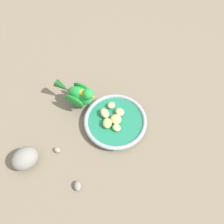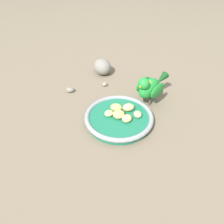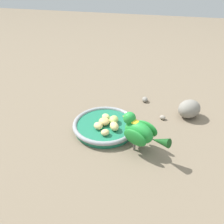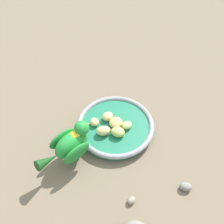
# 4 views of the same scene
# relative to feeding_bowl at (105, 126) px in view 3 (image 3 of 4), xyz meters

# --- Properties ---
(ground_plane) EXTENTS (4.00, 4.00, 0.00)m
(ground_plane) POSITION_rel_feeding_bowl_xyz_m (-0.01, 0.02, -0.02)
(ground_plane) COLOR #756651
(feeding_bowl) EXTENTS (0.22, 0.22, 0.03)m
(feeding_bowl) POSITION_rel_feeding_bowl_xyz_m (0.00, 0.00, 0.00)
(feeding_bowl) COLOR #1E7251
(feeding_bowl) RESTS_ON ground_plane
(apple_piece_0) EXTENTS (0.04, 0.04, 0.02)m
(apple_piece_0) POSITION_rel_feeding_bowl_xyz_m (0.02, 0.03, 0.02)
(apple_piece_0) COLOR #E5C67F
(apple_piece_0) RESTS_ON feeding_bowl
(apple_piece_1) EXTENTS (0.04, 0.04, 0.02)m
(apple_piece_1) POSITION_rel_feeding_bowl_xyz_m (0.00, -0.03, 0.02)
(apple_piece_1) COLOR #C6D17A
(apple_piece_1) RESTS_ON feeding_bowl
(apple_piece_2) EXTENTS (0.04, 0.04, 0.02)m
(apple_piece_2) POSITION_rel_feeding_bowl_xyz_m (-0.02, 0.06, 0.02)
(apple_piece_2) COLOR #E5C67F
(apple_piece_2) RESTS_ON feeding_bowl
(apple_piece_3) EXTENTS (0.03, 0.04, 0.02)m
(apple_piece_3) POSITION_rel_feeding_bowl_xyz_m (-0.03, -0.02, 0.02)
(apple_piece_3) COLOR #B2CC66
(apple_piece_3) RESTS_ON feeding_bowl
(apple_piece_4) EXTENTS (0.05, 0.05, 0.02)m
(apple_piece_4) POSITION_rel_feeding_bowl_xyz_m (0.00, -0.00, 0.02)
(apple_piece_4) COLOR tan
(apple_piece_4) RESTS_ON feeding_bowl
(apple_piece_5) EXTENTS (0.04, 0.05, 0.03)m
(apple_piece_5) POSITION_rel_feeding_bowl_xyz_m (-0.04, 0.02, 0.02)
(apple_piece_5) COLOR #E5C67F
(apple_piece_5) RESTS_ON feeding_bowl
(parrot) EXTENTS (0.16, 0.11, 0.12)m
(parrot) POSITION_rel_feeding_bowl_xyz_m (-0.13, 0.08, 0.05)
(parrot) COLOR #59544C
(parrot) RESTS_ON ground_plane
(rock_large) EXTENTS (0.11, 0.11, 0.07)m
(rock_large) POSITION_rel_feeding_bowl_xyz_m (-0.29, -0.15, 0.02)
(rock_large) COLOR gray
(rock_large) RESTS_ON ground_plane
(pebble_0) EXTENTS (0.03, 0.02, 0.02)m
(pebble_0) POSITION_rel_feeding_bowl_xyz_m (-0.19, -0.11, -0.01)
(pebble_0) COLOR gray
(pebble_0) RESTS_ON ground_plane
(pebble_1) EXTENTS (0.03, 0.03, 0.02)m
(pebble_1) POSITION_rel_feeding_bowl_xyz_m (-0.11, -0.23, -0.01)
(pebble_1) COLOR gray
(pebble_1) RESTS_ON ground_plane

